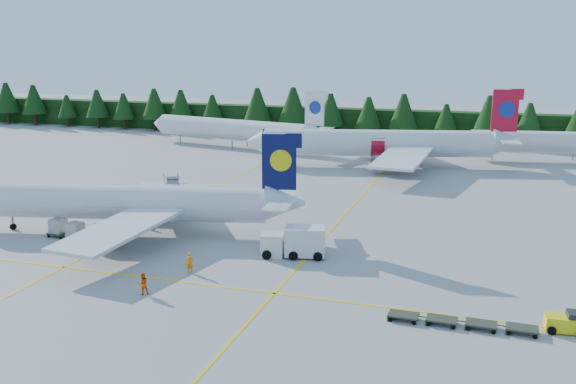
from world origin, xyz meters
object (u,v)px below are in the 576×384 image
(airliner_red, at_px, (373,143))
(airstairs, at_px, (172,204))
(service_truck, at_px, (294,242))
(baggage_tug, at_px, (566,322))
(airliner_navy, at_px, (113,203))

(airliner_red, relative_size, airstairs, 7.29)
(airliner_red, height_order, airstairs, airliner_red)
(airliner_red, bearing_deg, service_truck, -102.04)
(airliner_red, height_order, service_truck, airliner_red)
(airliner_red, relative_size, baggage_tug, 15.37)
(airstairs, bearing_deg, baggage_tug, -50.53)
(airliner_red, bearing_deg, airstairs, -130.58)
(airstairs, distance_m, baggage_tug, 47.13)
(airliner_navy, xyz_separation_m, service_truck, (20.42, -1.63, -1.80))
(airliner_navy, relative_size, baggage_tug, 13.22)
(airliner_navy, distance_m, airliner_red, 49.13)
(baggage_tug, bearing_deg, airstairs, 147.80)
(airliner_navy, height_order, baggage_tug, airliner_navy)
(service_truck, bearing_deg, airliner_red, 78.87)
(airliner_red, bearing_deg, baggage_tug, -80.43)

